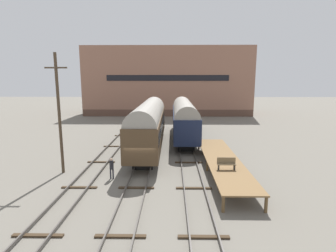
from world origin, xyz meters
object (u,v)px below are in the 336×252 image
Objects in this scene: utility_pole at (59,113)px; bench at (226,163)px; train_car_navy at (184,117)px; person_worker at (112,166)px; train_car_brown at (149,123)px.

bench is at bearing -9.01° from utility_pole.
bench is 0.14× the size of utility_pole.
train_car_navy is 16.16m from person_worker.
train_car_brown is (-4.19, -5.66, 0.16)m from train_car_navy.
train_car_brown is 11.97m from bench.
train_car_brown is 10.29× the size of person_worker.
train_car_brown is 1.79× the size of utility_pole.
utility_pole reaches higher than train_car_brown.
person_worker is at bearing -17.33° from utility_pole.
bench is (6.71, -9.79, -1.49)m from train_car_brown.
bench is 14.02m from utility_pole.
utility_pole reaches higher than bench.
person_worker is (-6.39, -14.73, -1.88)m from train_car_navy.
utility_pole reaches higher than train_car_navy.
person_worker is at bearing -103.64° from train_car_brown.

